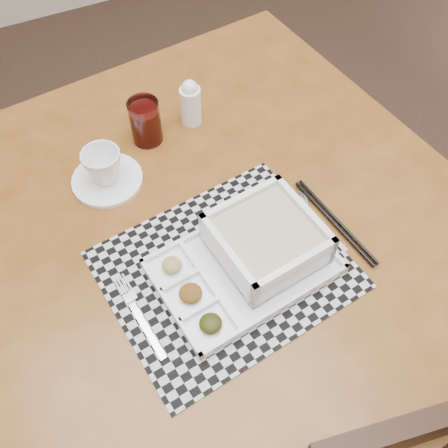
% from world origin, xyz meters
% --- Properties ---
extents(floor, '(5.00, 5.00, 0.00)m').
position_xyz_m(floor, '(0.00, 0.00, 0.00)').
color(floor, '#301F18').
rests_on(floor, ground).
extents(dining_table, '(1.21, 1.21, 0.82)m').
position_xyz_m(dining_table, '(-0.42, 0.25, 0.74)').
color(dining_table, '#54300F').
rests_on(dining_table, ground).
extents(placemat, '(0.47, 0.41, 0.00)m').
position_xyz_m(placemat, '(-0.42, 0.14, 0.82)').
color(placemat, '#B2B1BA').
rests_on(placemat, dining_table).
extents(serving_tray, '(0.34, 0.25, 0.09)m').
position_xyz_m(serving_tray, '(-0.36, 0.13, 0.86)').
color(serving_tray, white).
rests_on(serving_tray, placemat).
extents(fork, '(0.04, 0.19, 0.00)m').
position_xyz_m(fork, '(-0.60, 0.12, 0.83)').
color(fork, silver).
rests_on(fork, placemat).
extents(spoon, '(0.04, 0.18, 0.01)m').
position_xyz_m(spoon, '(-0.21, 0.21, 0.83)').
color(spoon, silver).
rests_on(spoon, placemat).
extents(chopsticks, '(0.04, 0.24, 0.01)m').
position_xyz_m(chopsticks, '(-0.18, 0.14, 0.83)').
color(chopsticks, black).
rests_on(chopsticks, placemat).
extents(saucer, '(0.15, 0.15, 0.01)m').
position_xyz_m(saucer, '(-0.55, 0.44, 0.83)').
color(saucer, white).
rests_on(saucer, dining_table).
extents(cup, '(0.10, 0.10, 0.08)m').
position_xyz_m(cup, '(-0.55, 0.44, 0.87)').
color(cup, white).
rests_on(cup, saucer).
extents(juice_glass, '(0.07, 0.07, 0.11)m').
position_xyz_m(juice_glass, '(-0.43, 0.52, 0.87)').
color(juice_glass, white).
rests_on(juice_glass, dining_table).
extents(creamer_bottle, '(0.05, 0.05, 0.11)m').
position_xyz_m(creamer_bottle, '(-0.32, 0.53, 0.88)').
color(creamer_bottle, white).
rests_on(creamer_bottle, dining_table).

